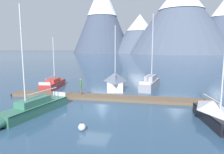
% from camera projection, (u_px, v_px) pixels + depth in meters
% --- Properties ---
extents(ground_plane, '(700.00, 700.00, 0.00)m').
position_uv_depth(ground_plane, '(95.00, 110.00, 17.27)').
color(ground_plane, '#2D4C6B').
extents(mountain_west_summit, '(57.18, 57.18, 69.18)m').
position_uv_depth(mountain_west_summit, '(102.00, 15.00, 201.44)').
color(mountain_west_summit, '#424C60').
rests_on(mountain_west_summit, ground).
extents(mountain_central_massif, '(56.07, 56.07, 36.63)m').
position_uv_depth(mountain_central_massif, '(140.00, 33.00, 197.30)').
color(mountain_central_massif, '#4C566B').
rests_on(mountain_central_massif, ground).
extents(mountain_shoulder_ridge, '(94.45, 94.45, 63.01)m').
position_uv_depth(mountain_shoulder_ridge, '(181.00, 16.00, 181.44)').
color(mountain_shoulder_ridge, '#4C566B').
rests_on(mountain_shoulder_ridge, ground).
extents(mountain_east_summit, '(60.99, 60.99, 45.17)m').
position_uv_depth(mountain_east_summit, '(222.00, 27.00, 176.15)').
color(mountain_east_summit, '#424C60').
rests_on(mountain_east_summit, ground).
extents(dock, '(21.07, 2.96, 0.30)m').
position_uv_depth(dock, '(107.00, 98.00, 21.09)').
color(dock, brown).
rests_on(dock, ground).
extents(sailboat_nearest_berth, '(2.50, 6.87, 6.55)m').
position_uv_depth(sailboat_nearest_berth, '(55.00, 83.00, 27.83)').
color(sailboat_nearest_berth, '#B2332D').
rests_on(sailboat_nearest_berth, ground).
extents(sailboat_second_berth, '(2.61, 7.81, 8.30)m').
position_uv_depth(sailboat_second_berth, '(30.00, 109.00, 15.89)').
color(sailboat_second_berth, '#336B56').
rests_on(sailboat_second_berth, ground).
extents(sailboat_mid_dock_port, '(3.29, 6.93, 8.02)m').
position_uv_depth(sailboat_mid_dock_port, '(115.00, 81.00, 26.56)').
color(sailboat_mid_dock_port, white).
rests_on(sailboat_mid_dock_port, ground).
extents(sailboat_mid_dock_starboard, '(2.39, 7.53, 9.49)m').
position_uv_depth(sailboat_mid_dock_starboard, '(151.00, 83.00, 26.92)').
color(sailboat_mid_dock_starboard, '#93939E').
rests_on(sailboat_mid_dock_starboard, ground).
extents(sailboat_far_berth, '(2.57, 6.29, 7.93)m').
position_uv_depth(sailboat_far_berth, '(217.00, 115.00, 13.88)').
color(sailboat_far_berth, black).
rests_on(sailboat_far_berth, ground).
extents(person_on_dock, '(0.37, 0.53, 1.69)m').
position_uv_depth(person_on_dock, '(81.00, 85.00, 21.79)').
color(person_on_dock, brown).
rests_on(person_on_dock, dock).
extents(mooring_buoy_channel_marker, '(0.47, 0.47, 0.55)m').
position_uv_depth(mooring_buoy_channel_marker, '(82.00, 127.00, 13.02)').
color(mooring_buoy_channel_marker, white).
rests_on(mooring_buoy_channel_marker, ground).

